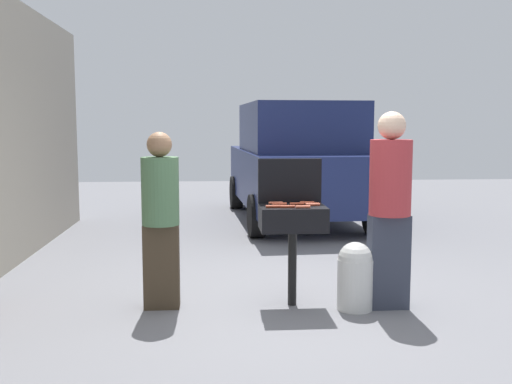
# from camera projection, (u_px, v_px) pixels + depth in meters

# --- Properties ---
(ground_plane) EXTENTS (24.00, 24.00, 0.00)m
(ground_plane) POSITION_uv_depth(u_px,v_px,m) (289.00, 301.00, 5.61)
(ground_plane) COLOR slate
(bbq_grill) EXTENTS (0.60, 0.44, 0.93)m
(bbq_grill) POSITION_uv_depth(u_px,v_px,m) (293.00, 222.00, 5.41)
(bbq_grill) COLOR black
(bbq_grill) RESTS_ON ground
(grill_lid_open) EXTENTS (0.60, 0.05, 0.42)m
(grill_lid_open) POSITION_uv_depth(u_px,v_px,m) (290.00, 181.00, 5.59)
(grill_lid_open) COLOR black
(grill_lid_open) RESTS_ON bbq_grill
(hot_dog_0) EXTENTS (0.13, 0.04, 0.03)m
(hot_dog_0) POSITION_uv_depth(u_px,v_px,m) (312.00, 204.00, 5.46)
(hot_dog_0) COLOR #B74C33
(hot_dog_0) RESTS_ON bbq_grill
(hot_dog_1) EXTENTS (0.13, 0.03, 0.03)m
(hot_dog_1) POSITION_uv_depth(u_px,v_px,m) (287.00, 207.00, 5.27)
(hot_dog_1) COLOR #AD4228
(hot_dog_1) RESTS_ON bbq_grill
(hot_dog_2) EXTENTS (0.13, 0.03, 0.03)m
(hot_dog_2) POSITION_uv_depth(u_px,v_px,m) (303.00, 207.00, 5.25)
(hot_dog_2) COLOR #C6593D
(hot_dog_2) RESTS_ON bbq_grill
(hot_dog_3) EXTENTS (0.13, 0.04, 0.03)m
(hot_dog_3) POSITION_uv_depth(u_px,v_px,m) (307.00, 203.00, 5.53)
(hot_dog_3) COLOR #AD4228
(hot_dog_3) RESTS_ON bbq_grill
(hot_dog_4) EXTENTS (0.13, 0.04, 0.03)m
(hot_dog_4) POSITION_uv_depth(u_px,v_px,m) (297.00, 204.00, 5.45)
(hot_dog_4) COLOR #AD4228
(hot_dog_4) RESTS_ON bbq_grill
(hot_dog_5) EXTENTS (0.13, 0.03, 0.03)m
(hot_dog_5) POSITION_uv_depth(u_px,v_px,m) (276.00, 203.00, 5.51)
(hot_dog_5) COLOR #C6593D
(hot_dog_5) RESTS_ON bbq_grill
(hot_dog_6) EXTENTS (0.13, 0.04, 0.03)m
(hot_dog_6) POSITION_uv_depth(u_px,v_px,m) (280.00, 204.00, 5.45)
(hot_dog_6) COLOR #B74C33
(hot_dog_6) RESTS_ON bbq_grill
(hot_dog_7) EXTENTS (0.13, 0.03, 0.03)m
(hot_dog_7) POSITION_uv_depth(u_px,v_px,m) (313.00, 205.00, 5.40)
(hot_dog_7) COLOR #C6593D
(hot_dog_7) RESTS_ON bbq_grill
(hot_dog_8) EXTENTS (0.13, 0.04, 0.03)m
(hot_dog_8) POSITION_uv_depth(u_px,v_px,m) (279.00, 204.00, 5.42)
(hot_dog_8) COLOR #AD4228
(hot_dog_8) RESTS_ON bbq_grill
(hot_dog_9) EXTENTS (0.13, 0.03, 0.03)m
(hot_dog_9) POSITION_uv_depth(u_px,v_px,m) (273.00, 206.00, 5.27)
(hot_dog_9) COLOR #AD4228
(hot_dog_9) RESTS_ON bbq_grill
(propane_tank) EXTENTS (0.32, 0.32, 0.62)m
(propane_tank) POSITION_uv_depth(u_px,v_px,m) (355.00, 275.00, 5.33)
(propane_tank) COLOR silver
(propane_tank) RESTS_ON ground
(person_left) EXTENTS (0.34, 0.34, 1.60)m
(person_left) POSITION_uv_depth(u_px,v_px,m) (161.00, 214.00, 5.32)
(person_left) COLOR #3F3323
(person_left) RESTS_ON ground
(person_right) EXTENTS (0.37, 0.37, 1.78)m
(person_right) POSITION_uv_depth(u_px,v_px,m) (390.00, 203.00, 5.31)
(person_right) COLOR #333847
(person_right) RESTS_ON ground
(parked_minivan) EXTENTS (2.23, 4.50, 2.02)m
(parked_minivan) POSITION_uv_depth(u_px,v_px,m) (297.00, 162.00, 10.24)
(parked_minivan) COLOR navy
(parked_minivan) RESTS_ON ground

